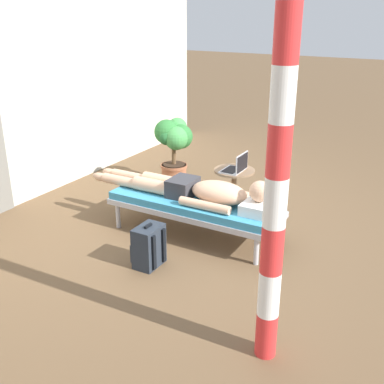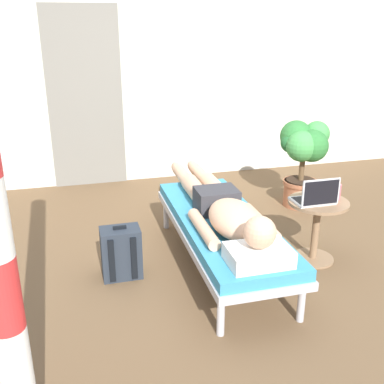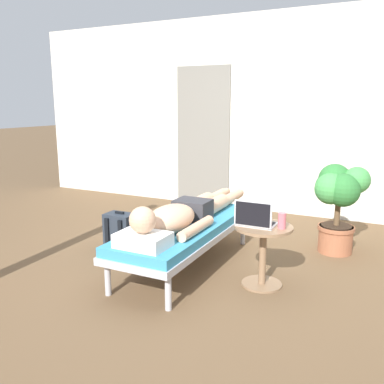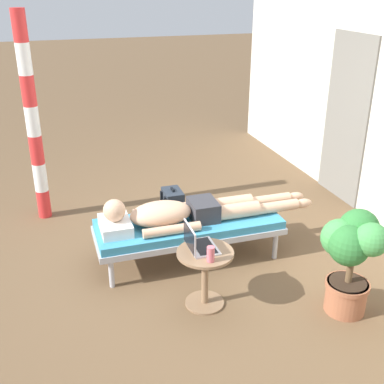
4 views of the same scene
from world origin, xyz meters
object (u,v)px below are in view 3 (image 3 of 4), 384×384
at_px(lounge_chair, 186,231).
at_px(laptop, 255,220).
at_px(person_reclining, 184,214).
at_px(side_table, 263,245).
at_px(drink_glass, 282,221).
at_px(potted_plant, 338,196).
at_px(backpack, 121,233).

relative_size(lounge_chair, laptop, 5.96).
bearing_deg(person_reclining, side_table, -3.95).
distance_m(lounge_chair, person_reclining, 0.18).
relative_size(laptop, drink_glass, 2.38).
xyz_separation_m(side_table, potted_plant, (0.44, 1.11, 0.23)).
distance_m(person_reclining, drink_glass, 0.93).
xyz_separation_m(person_reclining, laptop, (0.71, -0.10, 0.07)).
distance_m(lounge_chair, backpack, 0.81).
bearing_deg(potted_plant, drink_glass, -104.72).
bearing_deg(laptop, potted_plant, 66.53).
bearing_deg(side_table, person_reclining, 176.05).
height_order(side_table, drink_glass, drink_glass).
relative_size(lounge_chair, person_reclining, 0.85).
xyz_separation_m(lounge_chair, backpack, (-0.79, 0.06, -0.15)).
bearing_deg(potted_plant, laptop, -113.47).
bearing_deg(side_table, backpack, 174.42).
bearing_deg(lounge_chair, potted_plant, 39.75).
relative_size(drink_glass, backpack, 0.31).
xyz_separation_m(lounge_chair, drink_glass, (0.92, -0.10, 0.24)).
bearing_deg(side_table, lounge_chair, 173.02).
bearing_deg(person_reclining, lounge_chair, 90.00).
height_order(person_reclining, laptop, laptop).
distance_m(laptop, drink_glass, 0.21).
height_order(laptop, drink_glass, laptop).
height_order(side_table, backpack, side_table).
relative_size(side_table, backpack, 1.23).
relative_size(lounge_chair, drink_glass, 14.21).
distance_m(person_reclining, side_table, 0.79).
bearing_deg(side_table, laptop, -139.48).
bearing_deg(backpack, person_reclining, -7.18).
bearing_deg(backpack, laptop, -7.73).
bearing_deg(backpack, lounge_chair, -4.22).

